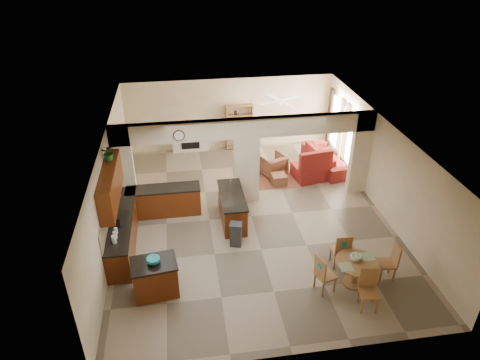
{
  "coord_description": "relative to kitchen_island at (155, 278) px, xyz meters",
  "views": [
    {
      "loc": [
        -1.93,
        -10.56,
        7.51
      ],
      "look_at": [
        -0.3,
        0.3,
        1.14
      ],
      "focal_mm": 32.0,
      "sensor_mm": 36.0,
      "label": 1
    }
  ],
  "objects": [
    {
      "name": "chair_west",
      "position": [
        3.92,
        -0.54,
        0.09
      ],
      "size": [
        0.52,
        0.52,
        1.02
      ],
      "rotation": [
        0.0,
        0.0,
        1.87
      ],
      "color": "brown",
      "rests_on": "floor"
    },
    {
      "name": "shelving_unit",
      "position": [
        3.14,
        7.61,
        0.44
      ],
      "size": [
        1.0,
        0.32,
        1.8
      ],
      "primitive_type": "cube",
      "color": "brown",
      "rests_on": "floor"
    },
    {
      "name": "kitchen_island",
      "position": [
        0.0,
        0.0,
        0.0
      ],
      "size": [
        1.14,
        0.88,
        0.92
      ],
      "rotation": [
        0.0,
        0.0,
        0.12
      ],
      "color": "#461908",
      "rests_on": "floor"
    },
    {
      "name": "wall_back",
      "position": [
        2.79,
        7.79,
        0.94
      ],
      "size": [
        8.0,
        0.0,
        8.0
      ],
      "primitive_type": "plane",
      "rotation": [
        1.57,
        0.0,
        0.0
      ],
      "color": "beige",
      "rests_on": "floor"
    },
    {
      "name": "ceiling",
      "position": [
        2.79,
        2.79,
        2.34
      ],
      "size": [
        10.0,
        10.0,
        0.0
      ],
      "primitive_type": "plane",
      "rotation": [
        3.14,
        0.0,
        0.0
      ],
      "color": "white",
      "rests_on": "wall_back"
    },
    {
      "name": "ceiling_fan",
      "position": [
        4.29,
        5.79,
        2.1
      ],
      "size": [
        1.0,
        1.0,
        0.1
      ],
      "primitive_type": "cylinder",
      "color": "white",
      "rests_on": "ceiling"
    },
    {
      "name": "partition_center_pier",
      "position": [
        2.79,
        3.79,
        0.64
      ],
      "size": [
        0.8,
        0.25,
        2.2
      ],
      "primitive_type": "cube",
      "color": "beige",
      "rests_on": "floor"
    },
    {
      "name": "wall_front",
      "position": [
        2.79,
        -2.21,
        0.94
      ],
      "size": [
        8.0,
        0.0,
        8.0
      ],
      "primitive_type": "plane",
      "rotation": [
        -1.57,
        0.0,
        0.0
      ],
      "color": "beige",
      "rests_on": "floor"
    },
    {
      "name": "fruit_bowl",
      "position": [
        4.77,
        -0.35,
        0.31
      ],
      "size": [
        0.27,
        0.27,
        0.14
      ],
      "primitive_type": "cylinder",
      "color": "#75BD28",
      "rests_on": "dining_table"
    },
    {
      "name": "glazed_door",
      "position": [
        6.76,
        5.94,
        0.59
      ],
      "size": [
        0.02,
        0.7,
        2.1
      ],
      "primitive_type": "cube",
      "color": "white",
      "rests_on": "wall_right"
    },
    {
      "name": "dining_table",
      "position": [
        4.79,
        -0.43,
        0.01
      ],
      "size": [
        1.02,
        1.02,
        0.7
      ],
      "color": "brown",
      "rests_on": "floor"
    },
    {
      "name": "drape_b_right",
      "position": [
        6.72,
        7.39,
        0.74
      ],
      "size": [
        0.1,
        0.28,
        2.3
      ],
      "primitive_type": "cube",
      "color": "#411E1A",
      "rests_on": "wall_right"
    },
    {
      "name": "wall_right",
      "position": [
        6.79,
        2.79,
        0.94
      ],
      "size": [
        0.0,
        10.0,
        10.0
      ],
      "primitive_type": "plane",
      "rotation": [
        1.57,
        0.0,
        -1.57
      ],
      "color": "beige",
      "rests_on": "floor"
    },
    {
      "name": "window_b",
      "position": [
        6.76,
        6.79,
        0.74
      ],
      "size": [
        0.02,
        0.9,
        1.9
      ],
      "primitive_type": "cube",
      "color": "white",
      "rests_on": "wall_right"
    },
    {
      "name": "floor",
      "position": [
        2.79,
        2.79,
        -0.46
      ],
      "size": [
        10.0,
        10.0,
        0.0
      ],
      "primitive_type": "plane",
      "color": "gray",
      "rests_on": "ground"
    },
    {
      "name": "drape_b_left",
      "position": [
        6.72,
        6.19,
        0.74
      ],
      "size": [
        0.1,
        0.28,
        2.3
      ],
      "primitive_type": "cube",
      "color": "#411E1A",
      "rests_on": "wall_right"
    },
    {
      "name": "chair_north",
      "position": [
        4.66,
        0.22,
        0.09
      ],
      "size": [
        0.43,
        0.44,
        1.02
      ],
      "rotation": [
        0.0,
        0.0,
        3.12
      ],
      "color": "brown",
      "rests_on": "floor"
    },
    {
      "name": "chair_east",
      "position": [
        5.72,
        -0.34,
        0.09
      ],
      "size": [
        0.46,
        0.46,
        1.02
      ],
      "rotation": [
        0.0,
        0.0,
        4.61
      ],
      "color": "brown",
      "rests_on": "floor"
    },
    {
      "name": "trash_can",
      "position": [
        2.14,
        1.51,
        -0.13
      ],
      "size": [
        0.37,
        0.34,
        0.66
      ],
      "primitive_type": "cube",
      "rotation": [
        0.0,
        0.0,
        -0.27
      ],
      "color": "#2A2A2C",
      "rests_on": "floor"
    },
    {
      "name": "fireplace",
      "position": [
        1.19,
        7.62,
        0.15
      ],
      "size": [
        1.6,
        0.35,
        1.2
      ],
      "color": "silver",
      "rests_on": "floor"
    },
    {
      "name": "wall_left",
      "position": [
        -1.21,
        2.79,
        0.94
      ],
      "size": [
        0.0,
        10.0,
        10.0
      ],
      "primitive_type": "plane",
      "rotation": [
        1.57,
        0.0,
        1.57
      ],
      "color": "beige",
      "rests_on": "floor"
    },
    {
      "name": "plant",
      "position": [
        -1.03,
        2.54,
        2.12
      ],
      "size": [
        0.45,
        0.41,
        0.43
      ],
      "primitive_type": "imported",
      "rotation": [
        0.0,
        0.0,
        -0.21
      ],
      "color": "#134512",
      "rests_on": "upper_cabinets"
    },
    {
      "name": "teal_bowl",
      "position": [
        0.01,
        -0.01,
        0.53
      ],
      "size": [
        0.31,
        0.31,
        0.14
      ],
      "primitive_type": "cylinder",
      "color": "teal",
      "rests_on": "kitchen_island"
    },
    {
      "name": "armchair",
      "position": [
        4.0,
        5.29,
        -0.09
      ],
      "size": [
        1.06,
        1.07,
        0.75
      ],
      "primitive_type": "imported",
      "rotation": [
        0.0,
        0.0,
        3.54
      ],
      "color": "maroon",
      "rests_on": "floor"
    },
    {
      "name": "drape_a_left",
      "position": [
        6.72,
        4.49,
        0.74
      ],
      "size": [
        0.1,
        0.28,
        2.3
      ],
      "primitive_type": "cube",
      "color": "#411E1A",
      "rests_on": "wall_right"
    },
    {
      "name": "wall_clock",
      "position": [
        0.79,
        3.64,
        1.99
      ],
      "size": [
        0.34,
        0.03,
        0.34
      ],
      "primitive_type": "cylinder",
      "rotation": [
        1.57,
        0.0,
        0.0
      ],
      "color": "#4F271A",
      "rests_on": "partition_header"
    },
    {
      "name": "window_a",
      "position": [
        6.76,
        5.09,
        0.74
      ],
      "size": [
        0.02,
        0.9,
        1.9
      ],
      "primitive_type": "cube",
      "color": "white",
      "rests_on": "wall_right"
    },
    {
      "name": "upper_cabinets",
      "position": [
        -1.03,
        1.99,
        1.46
      ],
      "size": [
        0.35,
        2.4,
        0.9
      ],
      "primitive_type": "cube",
      "color": "#461908",
      "rests_on": "wall_left"
    },
    {
      "name": "kitchen_counter",
      "position": [
        -0.47,
        2.54,
        0.0
      ],
      "size": [
        2.52,
        3.29,
        1.48
      ],
      "color": "#461908",
      "rests_on": "floor"
    },
    {
      "name": "ottoman",
      "position": [
        4.06,
        4.59,
        -0.28
      ],
      "size": [
        0.51,
        0.51,
        0.35
      ],
      "primitive_type": "cube",
      "rotation": [
        0.0,
        0.0,
        0.05
      ],
      "color": "maroon",
      "rests_on": "floor"
    },
    {
      "name": "rug",
      "position": [
        3.99,
        4.89,
        -0.46
      ],
      "size": [
        1.6,
        1.3,
        0.01
      ],
      "primitive_type": "cube",
      "color": "#955236",
      "rests_on": "floor"
    },
    {
      "name": "partition_header",
      "position": [
        2.79,
        3.79,
        2.04
      ],
      "size": [
        8.0,
        0.25,
        0.6
      ],
      "primitive_type": "cube",
      "color": "beige",
      "rests_on": "partition_center_pier"
    },
    {
      "name": "drape_a_right",
      "position": [
        6.72,
        5.69,
        0.74
      ],
      "size": [
        0.1,
        0.28,
        2.3
      ],
      "primitive_type": "cube",
      "color": "#411E1A",
      "rests_on": "wall_right"
    },
    {
      "name": "partition_right_pier",
      "position": [
        6.49,
        3.79,
        0.94
      ],
      "size": [
        0.6,
        0.25,
        2.8
      ],
      "primitive_type": "cube",
      "color": "beige",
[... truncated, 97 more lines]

